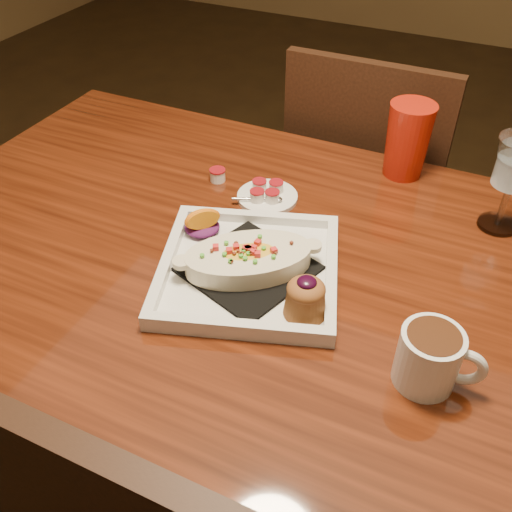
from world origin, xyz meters
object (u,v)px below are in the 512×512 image
at_px(chair_far, 366,195).
at_px(saucer, 266,195).
at_px(table, 277,302).
at_px(red_tumbler, 408,140).
at_px(plate, 253,267).
at_px(coffee_mug, 431,357).

bearing_deg(chair_far, saucer, 77.45).
bearing_deg(table, chair_far, 90.00).
bearing_deg(saucer, red_tumbler, 43.78).
distance_m(table, plate, 0.14).
bearing_deg(red_tumbler, coffee_mug, -72.62).
bearing_deg(red_tumbler, saucer, -136.22).
distance_m(table, red_tumbler, 0.44).
bearing_deg(saucer, plate, -71.10).
relative_size(coffee_mug, saucer, 1.00).
bearing_deg(saucer, coffee_mug, -38.98).
relative_size(plate, coffee_mug, 3.06).
xyz_separation_m(plate, saucer, (-0.08, 0.23, -0.02)).
xyz_separation_m(chair_far, plate, (-0.02, -0.68, 0.27)).
distance_m(chair_far, coffee_mug, 0.88).
height_order(saucer, red_tumbler, red_tumbler).
bearing_deg(table, saucer, 120.73).
xyz_separation_m(chair_far, saucer, (-0.10, -0.46, 0.25)).
height_order(coffee_mug, red_tumbler, red_tumbler).
distance_m(coffee_mug, saucer, 0.50).
height_order(plate, red_tumbler, red_tumbler).
xyz_separation_m(coffee_mug, saucer, (-0.39, 0.32, -0.04)).
relative_size(chair_far, coffee_mug, 7.57).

